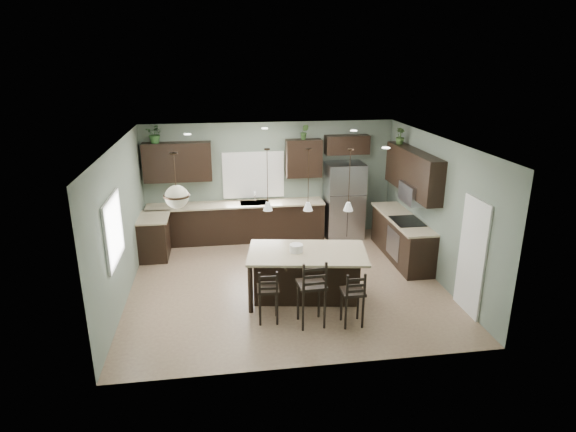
# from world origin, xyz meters

# --- Properties ---
(ground) EXTENTS (6.00, 6.00, 0.00)m
(ground) POSITION_xyz_m (0.00, 0.00, 0.00)
(ground) COLOR #9E8466
(ground) RESTS_ON ground
(pantry_door) EXTENTS (0.04, 0.82, 2.04)m
(pantry_door) POSITION_xyz_m (2.98, -1.55, 1.02)
(pantry_door) COLOR white
(pantry_door) RESTS_ON ground
(window_back) EXTENTS (1.35, 0.02, 1.00)m
(window_back) POSITION_xyz_m (-0.40, 2.73, 1.55)
(window_back) COLOR white
(window_back) RESTS_ON room_shell
(window_left) EXTENTS (0.02, 1.10, 1.00)m
(window_left) POSITION_xyz_m (-2.98, -0.80, 1.55)
(window_left) COLOR white
(window_left) RESTS_ON room_shell
(left_return_cabs) EXTENTS (0.60, 0.90, 0.90)m
(left_return_cabs) POSITION_xyz_m (-2.70, 1.70, 0.45)
(left_return_cabs) COLOR black
(left_return_cabs) RESTS_ON ground
(left_return_countertop) EXTENTS (0.66, 0.96, 0.04)m
(left_return_countertop) POSITION_xyz_m (-2.68, 1.70, 0.92)
(left_return_countertop) COLOR #B8AA8B
(left_return_countertop) RESTS_ON left_return_cabs
(back_lower_cabs) EXTENTS (4.20, 0.60, 0.90)m
(back_lower_cabs) POSITION_xyz_m (-0.85, 2.45, 0.45)
(back_lower_cabs) COLOR black
(back_lower_cabs) RESTS_ON ground
(back_countertop) EXTENTS (4.20, 0.66, 0.04)m
(back_countertop) POSITION_xyz_m (-0.85, 2.43, 0.92)
(back_countertop) COLOR #B8AA8B
(back_countertop) RESTS_ON back_lower_cabs
(sink_inset) EXTENTS (0.70, 0.45, 0.01)m
(sink_inset) POSITION_xyz_m (-0.40, 2.43, 0.94)
(sink_inset) COLOR gray
(sink_inset) RESTS_ON back_countertop
(faucet) EXTENTS (0.02, 0.02, 0.28)m
(faucet) POSITION_xyz_m (-0.40, 2.40, 1.08)
(faucet) COLOR silver
(faucet) RESTS_ON back_countertop
(back_upper_left) EXTENTS (1.55, 0.34, 0.90)m
(back_upper_left) POSITION_xyz_m (-2.15, 2.58, 1.95)
(back_upper_left) COLOR black
(back_upper_left) RESTS_ON room_shell
(back_upper_right) EXTENTS (0.85, 0.34, 0.90)m
(back_upper_right) POSITION_xyz_m (0.80, 2.58, 1.95)
(back_upper_right) COLOR black
(back_upper_right) RESTS_ON room_shell
(fridge_header) EXTENTS (1.05, 0.34, 0.45)m
(fridge_header) POSITION_xyz_m (1.85, 2.58, 2.25)
(fridge_header) COLOR black
(fridge_header) RESTS_ON room_shell
(right_lower_cabs) EXTENTS (0.60, 2.35, 0.90)m
(right_lower_cabs) POSITION_xyz_m (2.70, 0.87, 0.45)
(right_lower_cabs) COLOR black
(right_lower_cabs) RESTS_ON ground
(right_countertop) EXTENTS (0.66, 2.35, 0.04)m
(right_countertop) POSITION_xyz_m (2.68, 0.87, 0.92)
(right_countertop) COLOR #B8AA8B
(right_countertop) RESTS_ON right_lower_cabs
(cooktop) EXTENTS (0.58, 0.75, 0.02)m
(cooktop) POSITION_xyz_m (2.68, 0.60, 0.94)
(cooktop) COLOR black
(cooktop) RESTS_ON right_countertop
(wall_oven_front) EXTENTS (0.01, 0.72, 0.60)m
(wall_oven_front) POSITION_xyz_m (2.40, 0.60, 0.45)
(wall_oven_front) COLOR gray
(wall_oven_front) RESTS_ON right_lower_cabs
(right_upper_cabs) EXTENTS (0.34, 2.35, 0.90)m
(right_upper_cabs) POSITION_xyz_m (2.83, 0.87, 1.95)
(right_upper_cabs) COLOR black
(right_upper_cabs) RESTS_ON room_shell
(microwave) EXTENTS (0.40, 0.75, 0.40)m
(microwave) POSITION_xyz_m (2.78, 0.60, 1.55)
(microwave) COLOR gray
(microwave) RESTS_ON right_upper_cabs
(refrigerator) EXTENTS (0.90, 0.74, 1.85)m
(refrigerator) POSITION_xyz_m (1.76, 2.35, 0.93)
(refrigerator) COLOR #96979E
(refrigerator) RESTS_ON ground
(kitchen_island) EXTENTS (2.28, 1.52, 0.92)m
(kitchen_island) POSITION_xyz_m (0.29, -0.70, 0.46)
(kitchen_island) COLOR black
(kitchen_island) RESTS_ON ground
(serving_dish) EXTENTS (0.24, 0.24, 0.14)m
(serving_dish) POSITION_xyz_m (0.09, -0.67, 0.99)
(serving_dish) COLOR silver
(serving_dish) RESTS_ON kitchen_island
(bar_stool_left) EXTENTS (0.38, 0.38, 0.98)m
(bar_stool_left) POSITION_xyz_m (-0.50, -1.40, 0.49)
(bar_stool_left) COLOR black
(bar_stool_left) RESTS_ON ground
(bar_stool_center) EXTENTS (0.47, 0.47, 1.19)m
(bar_stool_center) POSITION_xyz_m (0.19, -1.60, 0.60)
(bar_stool_center) COLOR black
(bar_stool_center) RESTS_ON ground
(bar_stool_right) EXTENTS (0.37, 0.37, 0.99)m
(bar_stool_right) POSITION_xyz_m (0.86, -1.71, 0.49)
(bar_stool_right) COLOR black
(bar_stool_right) RESTS_ON ground
(pendant_left) EXTENTS (0.17, 0.17, 1.10)m
(pendant_left) POSITION_xyz_m (-0.40, -0.59, 2.25)
(pendant_left) COLOR silver
(pendant_left) RESTS_ON room_shell
(pendant_center) EXTENTS (0.17, 0.17, 1.10)m
(pendant_center) POSITION_xyz_m (0.29, -0.70, 2.25)
(pendant_center) COLOR white
(pendant_center) RESTS_ON room_shell
(pendant_right) EXTENTS (0.17, 0.17, 1.10)m
(pendant_right) POSITION_xyz_m (0.98, -0.81, 2.25)
(pendant_right) COLOR silver
(pendant_right) RESTS_ON room_shell
(chandelier) EXTENTS (0.43, 0.43, 0.95)m
(chandelier) POSITION_xyz_m (-1.93, -0.72, 2.33)
(chandelier) COLOR beige
(chandelier) RESTS_ON room_shell
(plant_back_left) EXTENTS (0.49, 0.46, 0.43)m
(plant_back_left) POSITION_xyz_m (-2.59, 2.55, 2.61)
(plant_back_left) COLOR #264D22
(plant_back_left) RESTS_ON back_upper_left
(plant_back_right) EXTENTS (0.24, 0.22, 0.36)m
(plant_back_right) POSITION_xyz_m (0.80, 2.55, 2.58)
(plant_back_right) COLOR #325224
(plant_back_right) RESTS_ON back_upper_right
(plant_right_wall) EXTENTS (0.23, 0.23, 0.36)m
(plant_right_wall) POSITION_xyz_m (2.80, 1.65, 2.58)
(plant_right_wall) COLOR #324E22
(plant_right_wall) RESTS_ON right_upper_cabs
(room_shell) EXTENTS (6.00, 6.00, 6.00)m
(room_shell) POSITION_xyz_m (0.00, 0.00, 1.70)
(room_shell) COLOR slate
(room_shell) RESTS_ON ground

